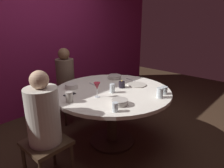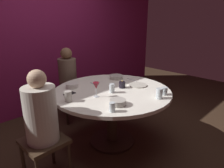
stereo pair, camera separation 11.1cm
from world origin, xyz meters
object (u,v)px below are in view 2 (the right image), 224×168
(cup_by_right_diner, at_px, (164,91))
(cup_center_front, at_px, (159,93))
(bowl_small_white, at_px, (116,77))
(cup_by_left_diner, at_px, (68,96))
(dinner_plate, at_px, (138,85))
(cup_near_candle, at_px, (112,88))
(wine_glass, at_px, (96,86))
(bowl_salad_center, at_px, (72,85))
(cell_phone, at_px, (70,94))
(candle_holder, at_px, (122,85))
(cup_far_edge, at_px, (112,107))
(bowl_serving_large, at_px, (118,102))
(dining_table, at_px, (112,100))
(seated_diner_left, at_px, (41,116))
(seated_diner_back, at_px, (68,77))

(cup_by_right_diner, distance_m, cup_center_front, 0.15)
(bowl_small_white, xyz_separation_m, cup_by_left_diner, (-1.00, -0.22, 0.03))
(dinner_plate, height_order, cup_near_candle, cup_near_candle)
(wine_glass, bearing_deg, cup_near_candle, -7.38)
(dinner_plate, bearing_deg, cup_center_front, -113.28)
(cup_near_candle, bearing_deg, bowl_salad_center, 115.27)
(bowl_small_white, distance_m, cup_center_front, 0.92)
(cell_phone, bearing_deg, cup_near_candle, 47.15)
(candle_holder, relative_size, wine_glass, 0.58)
(candle_holder, xyz_separation_m, cup_far_edge, (-0.60, -0.41, 0.01))
(bowl_serving_large, distance_m, cup_near_candle, 0.38)
(dinner_plate, relative_size, cup_by_left_diner, 2.14)
(dining_table, height_order, bowl_small_white, bowl_small_white)
(wine_glass, xyz_separation_m, cup_center_front, (0.47, -0.55, -0.07))
(cell_phone, relative_size, cup_by_right_diner, 1.53)
(wine_glass, relative_size, cell_phone, 1.26)
(candle_holder, xyz_separation_m, dinner_plate, (0.21, -0.09, -0.03))
(cup_near_candle, distance_m, cup_by_left_diner, 0.55)
(candle_holder, distance_m, wine_glass, 0.46)
(bowl_serving_large, distance_m, cup_by_right_diner, 0.63)
(seated_diner_left, xyz_separation_m, cup_near_candle, (0.90, -0.06, 0.08))
(candle_holder, bearing_deg, bowl_serving_large, -142.61)
(wine_glass, xyz_separation_m, cup_near_candle, (0.23, -0.03, -0.07))
(cup_by_right_diner, distance_m, cup_far_edge, 0.77)
(bowl_salad_center, bearing_deg, bowl_serving_large, -88.96)
(dining_table, bearing_deg, wine_glass, -173.35)
(candle_holder, distance_m, cup_near_candle, 0.23)
(bowl_serving_large, height_order, cup_near_candle, cup_near_candle)
(cup_by_left_diner, xyz_separation_m, cup_far_edge, (0.15, -0.53, -0.01))
(seated_diner_back, distance_m, cup_far_edge, 1.50)
(dining_table, bearing_deg, cup_by_right_diner, -60.21)
(bowl_small_white, distance_m, cup_by_right_diner, 0.87)
(bowl_salad_center, relative_size, cup_far_edge, 1.71)
(cup_center_front, bearing_deg, wine_glass, 130.46)
(bowl_serving_large, distance_m, cup_by_left_diner, 0.55)
(wine_glass, height_order, bowl_serving_large, wine_glass)
(wine_glass, relative_size, dinner_plate, 0.71)
(cup_far_edge, bearing_deg, seated_diner_back, 72.71)
(cup_near_candle, height_order, cup_center_front, cup_center_front)
(cup_far_edge, bearing_deg, dining_table, 44.71)
(seated_diner_back, height_order, bowl_small_white, seated_diner_back)
(bowl_serving_large, height_order, cup_far_edge, cup_far_edge)
(seated_diner_back, bearing_deg, cup_center_front, 6.26)
(bowl_serving_large, height_order, cup_by_right_diner, cup_by_right_diner)
(candle_holder, height_order, cup_far_edge, candle_holder)
(dining_table, distance_m, seated_diner_left, 0.97)
(candle_holder, height_order, wine_glass, wine_glass)
(dinner_plate, xyz_separation_m, cup_by_left_diner, (-0.97, 0.21, 0.05))
(cup_near_candle, distance_m, cup_far_edge, 0.54)
(candle_holder, distance_m, cup_far_edge, 0.73)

